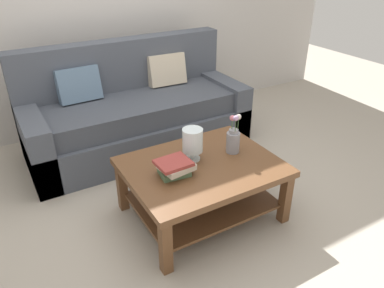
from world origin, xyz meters
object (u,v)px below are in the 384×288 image
at_px(flower_pitcher, 233,139).
at_px(coffee_table, 203,179).
at_px(couch, 136,114).
at_px(book_stack_main, 175,167).
at_px(glass_hurricane_vase, 193,141).

bearing_deg(flower_pitcher, coffee_table, -172.11).
height_order(couch, book_stack_main, couch).
bearing_deg(glass_hurricane_vase, coffee_table, -73.51).
height_order(couch, glass_hurricane_vase, couch).
bearing_deg(glass_hurricane_vase, book_stack_main, -150.73).
xyz_separation_m(coffee_table, glass_hurricane_vase, (-0.03, 0.10, 0.28)).
bearing_deg(couch, glass_hurricane_vase, -91.73).
relative_size(book_stack_main, glass_hurricane_vase, 1.04).
height_order(couch, coffee_table, couch).
xyz_separation_m(couch, glass_hurricane_vase, (-0.04, -1.22, 0.25)).
bearing_deg(flower_pitcher, couch, 102.87).
distance_m(glass_hurricane_vase, flower_pitcher, 0.34).
xyz_separation_m(couch, coffee_table, (-0.01, -1.32, -0.03)).
distance_m(book_stack_main, glass_hurricane_vase, 0.26).
xyz_separation_m(glass_hurricane_vase, flower_pitcher, (0.33, -0.06, -0.04)).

